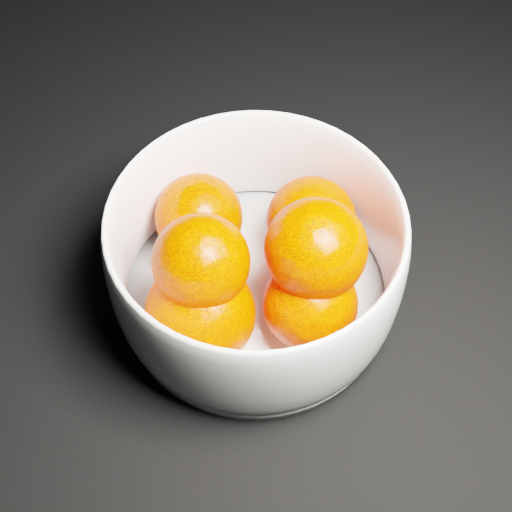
# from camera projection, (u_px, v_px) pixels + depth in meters

# --- Properties ---
(bowl) EXTENTS (0.21, 0.21, 0.10)m
(bowl) POSITION_uv_depth(u_px,v_px,m) (256.00, 260.00, 0.50)
(bowl) COLOR silver
(bowl) RESTS_ON ground
(orange_pile) EXTENTS (0.16, 0.17, 0.11)m
(orange_pile) POSITION_uv_depth(u_px,v_px,m) (254.00, 263.00, 0.50)
(orange_pile) COLOR #F53100
(orange_pile) RESTS_ON bowl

